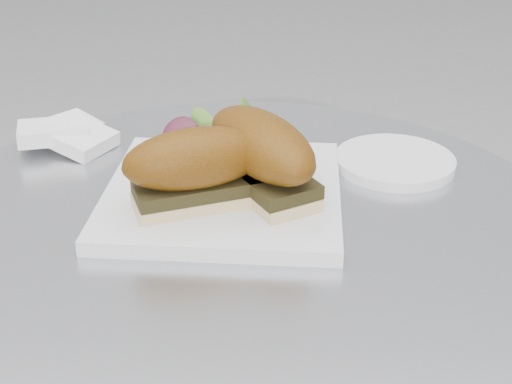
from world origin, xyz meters
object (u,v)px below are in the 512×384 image
(sandwich_right, at_px, (261,152))
(saucer, at_px, (395,161))
(sandwich_left, at_px, (196,167))
(plate, at_px, (224,193))

(sandwich_right, bearing_deg, saucer, 90.49)
(sandwich_left, xyz_separation_m, saucer, (0.22, 0.13, -0.05))
(sandwich_left, relative_size, sandwich_right, 0.85)
(plate, xyz_separation_m, sandwich_left, (-0.02, -0.04, 0.05))
(sandwich_left, height_order, saucer, sandwich_left)
(sandwich_right, relative_size, saucer, 1.33)
(saucer, bearing_deg, sandwich_left, -150.15)
(plate, xyz_separation_m, saucer, (0.19, 0.08, -0.00))
(sandwich_left, bearing_deg, sandwich_right, 9.68)
(sandwich_left, distance_m, sandwich_right, 0.07)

